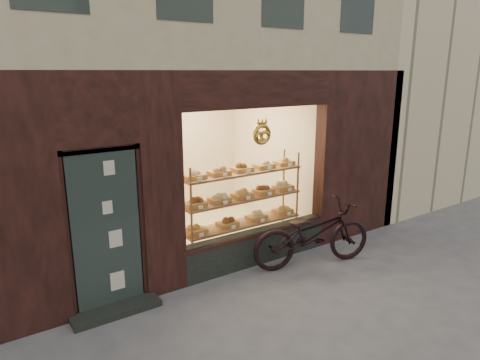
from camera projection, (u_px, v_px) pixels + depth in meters
ground at (330, 333)px, 5.19m from camera, size 90.00×90.00×0.00m
neighbor_right at (425, 26)px, 13.71m from camera, size 12.00×7.00×9.00m
display_shelf at (242, 205)px, 7.26m from camera, size 2.20×0.45×1.70m
bicycle at (312, 234)px, 6.91m from camera, size 2.16×1.23×1.07m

